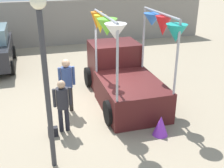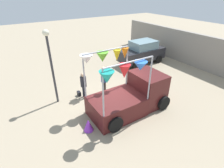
% 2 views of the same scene
% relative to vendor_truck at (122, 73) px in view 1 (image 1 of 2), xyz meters
% --- Properties ---
extents(ground_plane, '(60.00, 60.00, 0.00)m').
position_rel_vendor_truck_xyz_m(ground_plane, '(-1.12, -0.59, -0.92)').
color(ground_plane, gray).
extents(vendor_truck, '(2.53, 4.18, 3.18)m').
position_rel_vendor_truck_xyz_m(vendor_truck, '(0.00, 0.00, 0.00)').
color(vendor_truck, '#4C1919').
rests_on(vendor_truck, ground).
extents(person_customer, '(0.53, 0.34, 1.59)m').
position_rel_vendor_truck_xyz_m(person_customer, '(-2.31, -1.69, 0.03)').
color(person_customer, black).
rests_on(person_customer, ground).
extents(person_vendor, '(0.53, 0.34, 1.80)m').
position_rel_vendor_truck_xyz_m(person_vendor, '(-2.02, -0.52, 0.17)').
color(person_vendor, '#2D2823').
rests_on(person_vendor, ground).
extents(handbag, '(0.28, 0.16, 0.28)m').
position_rel_vendor_truck_xyz_m(handbag, '(-2.66, -1.89, -0.78)').
color(handbag, black).
rests_on(handbag, ground).
extents(street_lamp, '(0.32, 0.32, 4.02)m').
position_rel_vendor_truck_xyz_m(street_lamp, '(-2.76, -3.15, 1.69)').
color(street_lamp, '#333338').
rests_on(street_lamp, ground).
extents(brick_boundary_wall, '(18.00, 0.36, 2.60)m').
position_rel_vendor_truck_xyz_m(brick_boundary_wall, '(-1.12, 7.98, 0.38)').
color(brick_boundary_wall, gray).
rests_on(brick_boundary_wall, ground).
extents(folded_kite_bundle_violet, '(0.46, 0.46, 0.60)m').
position_rel_vendor_truck_xyz_m(folded_kite_bundle_violet, '(0.28, -2.68, -0.62)').
color(folded_kite_bundle_violet, purple).
rests_on(folded_kite_bundle_violet, ground).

